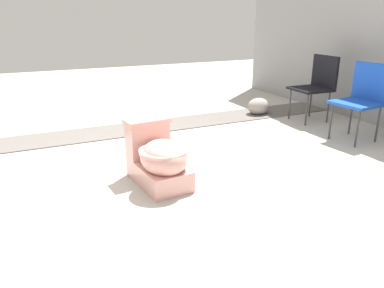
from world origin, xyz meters
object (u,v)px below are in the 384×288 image
(folding_chair_middle, at_px, (364,94))
(boulder_near, at_px, (258,106))
(toilet, at_px, (159,158))
(folding_chair_left, at_px, (317,81))

(folding_chair_middle, bearing_deg, boulder_near, -80.15)
(toilet, distance_m, folding_chair_left, 2.74)
(toilet, bearing_deg, boulder_near, 121.86)
(folding_chair_left, bearing_deg, boulder_near, -46.07)
(toilet, relative_size, boulder_near, 2.08)
(folding_chair_middle, bearing_deg, toilet, -1.86)
(folding_chair_left, relative_size, folding_chair_middle, 1.00)
(toilet, xyz_separation_m, folding_chair_left, (-0.99, 2.53, 0.29))
(folding_chair_middle, xyz_separation_m, boulder_near, (-1.38, -0.39, -0.40))
(toilet, xyz_separation_m, folding_chair_middle, (-0.17, 2.42, 0.29))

